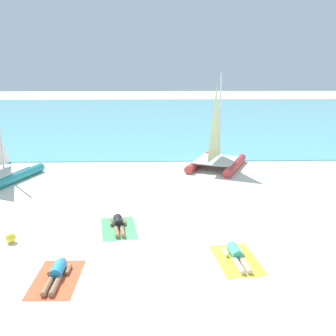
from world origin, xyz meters
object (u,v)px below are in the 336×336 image
Objects in this scene: towel_center_right at (237,260)px; beach_ball at (11,238)px; sunbather_center_right at (236,254)px; sailboat_red at (216,155)px; sunbather_leftmost at (57,273)px; sunbather_center_left at (118,224)px; towel_center_left at (119,228)px; towel_leftmost at (57,279)px.

towel_center_right is 6.72m from beach_ball.
sailboat_red is at bearing 78.40° from sunbather_center_right.
sailboat_red reaches higher than towel_center_right.
sailboat_red is 10.04m from towel_center_right.
beach_ball is at bearing 163.11° from sunbather_center_right.
sailboat_red is 3.07× the size of sunbather_leftmost.
sunbather_center_left is (-4.33, -7.65, -0.58)m from sailboat_red.
sunbather_center_right is at bearing -32.50° from towel_center_left.
sunbather_leftmost is (0.00, 0.07, 0.13)m from towel_leftmost.
towel_leftmost is 1.21× the size of sunbather_center_left.
sailboat_red reaches higher than sunbather_center_left.
sailboat_red is 15.54× the size of beach_ball.
towel_center_right is (-0.86, -9.98, -0.71)m from sailboat_red.
towel_center_left is 1.00× the size of towel_center_right.
sunbather_center_left is (1.24, 3.15, 0.00)m from sunbather_leftmost.
sunbather_center_right is at bearing 11.50° from towel_leftmost.
sailboat_red is at bearing 62.85° from towel_leftmost.
sunbather_center_left reaches higher than towel_center_left.
beach_ball is (-6.59, 1.20, 0.02)m from sunbather_center_right.
towel_leftmost is 1.22× the size of sunbather_leftmost.
sailboat_red is 2.52× the size of towel_center_left.
towel_center_left is at bearing 17.56° from beach_ball.
sunbather_center_right reaches higher than towel_center_right.
towel_leftmost and towel_center_right have the same top height.
towel_center_right is 1.21× the size of sunbather_center_right.
towel_center_left is 6.16× the size of beach_ball.
towel_center_right is (4.71, 0.89, 0.00)m from towel_leftmost.
towel_leftmost is 4.80m from sunbather_center_right.
towel_center_right is at bearing -10.86° from beach_ball.
sunbather_center_right is (-0.87, -9.91, -0.58)m from sailboat_red.
sailboat_red reaches higher than towel_center_left.
sunbather_center_right is at bearing -72.38° from sailboat_red.
sunbather_center_right reaches higher than towel_center_left.
sunbather_center_right is 5.08× the size of beach_ball.
towel_center_right is 0.14m from sunbather_center_right.
beach_ball is (-1.89, 2.09, 0.02)m from sunbather_leftmost.
towel_center_left is (1.25, 3.08, -0.13)m from sunbather_leftmost.
sunbather_center_left is at bearing 140.24° from sunbather_center_right.
sunbather_leftmost and sunbather_center_left have the same top height.
sailboat_red is at bearing 51.15° from sunbather_center_left.
sunbather_center_right is at bearing -10.32° from beach_ball.
beach_ball is (-3.14, -0.99, 0.15)m from towel_center_left.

